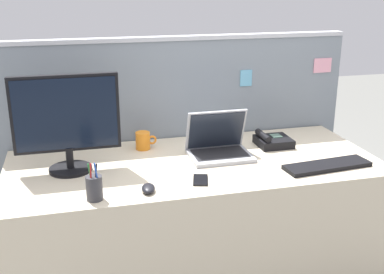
% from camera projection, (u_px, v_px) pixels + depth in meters
% --- Properties ---
extents(desk, '(1.92, 0.83, 0.71)m').
position_uv_depth(desk, '(194.00, 223.00, 2.62)').
color(desk, beige).
rests_on(desk, ground_plane).
extents(cubicle_divider, '(2.11, 0.07, 1.31)m').
position_uv_depth(cubicle_divider, '(176.00, 144.00, 2.94)').
color(cubicle_divider, gray).
rests_on(cubicle_divider, ground_plane).
extents(desktop_monitor, '(0.51, 0.21, 0.48)m').
position_uv_depth(desktop_monitor, '(66.00, 119.00, 2.32)').
color(desktop_monitor, black).
rests_on(desktop_monitor, desk).
extents(laptop, '(0.32, 0.25, 0.24)m').
position_uv_depth(laptop, '(218.00, 145.00, 2.58)').
color(laptop, '#9EA0A8').
rests_on(laptop, desk).
extents(desk_phone, '(0.19, 0.18, 0.08)m').
position_uv_depth(desk_phone, '(272.00, 141.00, 2.73)').
color(desk_phone, black).
rests_on(desk_phone, desk).
extents(keyboard_main, '(0.46, 0.17, 0.02)m').
position_uv_depth(keyboard_main, '(327.00, 166.00, 2.43)').
color(keyboard_main, black).
rests_on(keyboard_main, desk).
extents(computer_mouse_right_hand, '(0.07, 0.11, 0.03)m').
position_uv_depth(computer_mouse_right_hand, '(148.00, 188.00, 2.15)').
color(computer_mouse_right_hand, black).
rests_on(computer_mouse_right_hand, desk).
extents(pen_cup, '(0.07, 0.07, 0.18)m').
position_uv_depth(pen_cup, '(94.00, 188.00, 2.06)').
color(pen_cup, '#333338').
rests_on(pen_cup, desk).
extents(cell_phone_black_slab, '(0.10, 0.14, 0.01)m').
position_uv_depth(cell_phone_black_slab, '(201.00, 180.00, 2.27)').
color(cell_phone_black_slab, black).
rests_on(cell_phone_black_slab, desk).
extents(coffee_mug, '(0.12, 0.08, 0.10)m').
position_uv_depth(coffee_mug, '(143.00, 141.00, 2.68)').
color(coffee_mug, orange).
rests_on(coffee_mug, desk).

